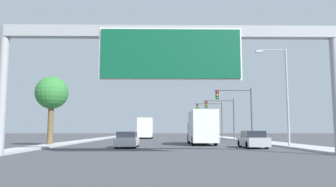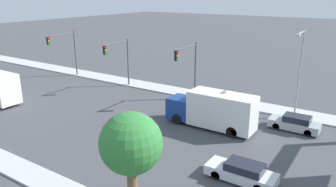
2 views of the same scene
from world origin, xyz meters
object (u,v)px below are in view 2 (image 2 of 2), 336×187
car_near_center (295,123)px  truck_box_secondary (214,110)px  car_far_center (242,172)px  traffic_light_far_intersection (66,47)px  traffic_light_near_intersection (189,63)px  palm_tree_background (131,145)px  traffic_light_mid_block (120,56)px  street_lamp_right (299,68)px

car_near_center → truck_box_secondary: (-3.50, 6.36, 1.05)m
car_near_center → truck_box_secondary: size_ratio=0.53×
car_far_center → traffic_light_far_intersection: bearing=68.6°
traffic_light_near_intersection → traffic_light_far_intersection: (-0.12, 20.00, 0.01)m
truck_box_secondary → traffic_light_near_intersection: (5.34, 5.65, 2.72)m
traffic_light_near_intersection → palm_tree_background: size_ratio=1.00×
car_near_center → traffic_light_near_intersection: 12.71m
car_far_center → truck_box_secondary: truck_box_secondary is taller
car_far_center → traffic_light_far_intersection: 33.64m
palm_tree_background → truck_box_secondary: bearing=9.9°
traffic_light_mid_block → palm_tree_background: palm_tree_background is taller
truck_box_secondary → traffic_light_far_intersection: 26.31m
car_far_center → traffic_light_mid_block: size_ratio=0.74×
traffic_light_mid_block → street_lamp_right: 21.28m
traffic_light_mid_block → car_near_center: bearing=-94.6°
car_near_center → truck_box_secondary: truck_box_secondary is taller
traffic_light_near_intersection → traffic_light_far_intersection: size_ratio=1.00×
traffic_light_mid_block → palm_tree_background: (-19.85, -18.19, 0.71)m
car_near_center → traffic_light_near_intersection: bearing=81.3°
street_lamp_right → palm_tree_background: bearing=171.8°
palm_tree_background → street_lamp_right: street_lamp_right is taller
traffic_light_far_intersection → car_far_center: bearing=-111.4°
car_near_center → traffic_light_mid_block: 22.36m
car_far_center → traffic_light_mid_block: (12.29, 21.12, 3.56)m
traffic_light_far_intersection → palm_tree_background: palm_tree_background is taller
truck_box_secondary → traffic_light_mid_block: traffic_light_mid_block is taller
truck_box_secondary → traffic_light_near_intersection: bearing=46.6°
truck_box_secondary → car_far_center: bearing=-142.0°
truck_box_secondary → street_lamp_right: size_ratio=0.96×
traffic_light_far_intersection → street_lamp_right: size_ratio=0.76×
car_near_center → palm_tree_background: 18.95m
car_far_center → palm_tree_background: bearing=158.9°
car_far_center → street_lamp_right: 14.23m
traffic_light_far_intersection → street_lamp_right: bearing=-87.6°
traffic_light_near_intersection → traffic_light_mid_block: traffic_light_near_intersection is taller
car_far_center → street_lamp_right: street_lamp_right is taller
street_lamp_right → traffic_light_mid_block: bearing=93.3°
car_near_center → palm_tree_background: palm_tree_background is taller
car_near_center → street_lamp_right: street_lamp_right is taller
car_far_center → car_near_center: 10.54m
car_near_center → truck_box_secondary: bearing=118.8°
traffic_light_mid_block → street_lamp_right: size_ratio=0.72×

